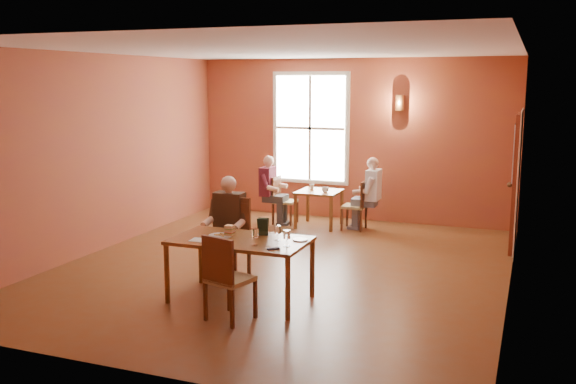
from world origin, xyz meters
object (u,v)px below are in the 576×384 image
(chair_empty, at_px, (230,277))
(diner_white, at_px, (356,195))
(chair_diner_main, at_px, (227,240))
(diner_main, at_px, (226,232))
(chair_diner_white, at_px, (354,205))
(diner_maroon, at_px, (284,191))
(chair_diner_maroon, at_px, (285,200))
(main_table, at_px, (241,270))
(second_table, at_px, (319,209))

(chair_empty, bearing_deg, diner_white, 103.61)
(chair_empty, distance_m, diner_white, 4.69)
(chair_diner_main, height_order, diner_main, diner_main)
(chair_diner_white, bearing_deg, diner_white, -90.00)
(chair_diner_main, height_order, diner_maroon, diner_maroon)
(chair_diner_main, distance_m, diner_main, 0.12)
(chair_diner_main, relative_size, chair_diner_maroon, 1.24)
(main_table, bearing_deg, chair_diner_maroon, 104.03)
(chair_diner_main, xyz_separation_m, diner_white, (0.81, 3.41, 0.08))
(chair_diner_main, distance_m, chair_empty, 1.43)
(main_table, height_order, chair_diner_maroon, chair_diner_maroon)
(chair_diner_main, xyz_separation_m, chair_diner_white, (0.78, 3.41, -0.10))
(diner_maroon, bearing_deg, chair_diner_main, 9.08)
(second_table, xyz_separation_m, chair_diner_maroon, (-0.65, 0.00, 0.11))
(diner_main, bearing_deg, chair_diner_white, -102.83)
(diner_main, distance_m, diner_maroon, 3.49)
(main_table, relative_size, chair_empty, 1.66)
(chair_diner_white, bearing_deg, chair_diner_maroon, 90.00)
(chair_empty, xyz_separation_m, chair_diner_white, (0.12, 4.68, -0.05))
(second_table, relative_size, diner_maroon, 0.61)
(chair_diner_maroon, bearing_deg, diner_maroon, -90.00)
(diner_main, height_order, chair_empty, diner_main)
(chair_empty, xyz_separation_m, diner_white, (0.15, 4.68, 0.14))
(second_table, height_order, chair_diner_maroon, chair_diner_maroon)
(chair_diner_main, bearing_deg, chair_diner_maroon, -81.41)
(diner_main, height_order, diner_white, diner_main)
(second_table, xyz_separation_m, chair_diner_white, (0.65, 0.00, 0.11))
(second_table, relative_size, diner_white, 0.59)
(chair_diner_main, bearing_deg, diner_maroon, -80.92)
(second_table, xyz_separation_m, diner_maroon, (-0.68, 0.00, 0.28))
(main_table, height_order, diner_white, diner_white)
(chair_diner_maroon, bearing_deg, diner_main, 8.51)
(chair_empty, distance_m, chair_diner_white, 4.68)
(chair_diner_main, distance_m, second_table, 3.42)
(diner_main, height_order, second_table, diner_main)
(main_table, height_order, chair_empty, chair_empty)
(chair_diner_main, height_order, chair_empty, chair_diner_main)
(chair_empty, relative_size, chair_diner_maroon, 1.12)
(chair_empty, relative_size, chair_diner_white, 1.11)
(second_table, bearing_deg, chair_diner_white, 0.00)
(diner_white, bearing_deg, chair_diner_maroon, 90.00)
(chair_empty, height_order, chair_diner_maroon, chair_empty)
(chair_diner_white, xyz_separation_m, chair_diner_maroon, (-1.30, 0.00, -0.00))
(main_table, xyz_separation_m, diner_white, (0.31, 4.06, 0.24))
(chair_diner_white, xyz_separation_m, diner_white, (0.03, 0.00, 0.19))
(main_table, bearing_deg, second_table, 95.14)
(chair_diner_white, relative_size, diner_maroon, 0.72)
(main_table, distance_m, chair_diner_main, 0.84)
(diner_white, bearing_deg, diner_main, 166.70)
(chair_diner_main, relative_size, diner_white, 0.87)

